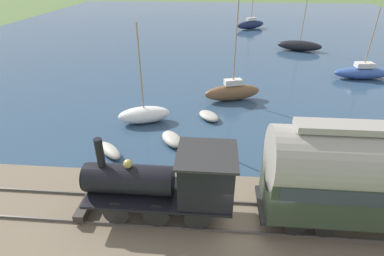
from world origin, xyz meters
name	(u,v)px	position (x,y,z in m)	size (l,w,h in m)	color
ground_plane	(249,226)	(0.00, 0.00, 0.00)	(200.00, 200.00, 0.00)	#516B38
harbor_water	(227,29)	(43.21, 0.00, 0.00)	(80.00, 80.00, 0.01)	#2D4760
rail_embankment	(249,221)	(0.10, 0.00, 0.19)	(5.63, 56.00, 0.49)	#756651
steam_locomotive	(172,180)	(0.10, 3.24, 2.20)	(2.26, 6.47, 3.45)	black
sailboat_navy	(251,24)	(43.87, -3.86, 0.75)	(3.91, 5.14, 6.81)	#192347
sailboat_white	(144,114)	(8.95, 6.47, 0.61)	(2.38, 3.78, 6.71)	white
sailboat_brown	(232,91)	(13.33, 0.28, 0.75)	(2.34, 4.66, 8.09)	brown
sailboat_black	(299,45)	(29.85, -8.72, 0.65)	(2.86, 5.58, 7.85)	black
sailboat_blue	(362,72)	(19.58, -12.27, 0.63)	(1.79, 5.35, 6.43)	#335199
rowboat_mid_harbor	(209,116)	(9.82, 2.03, 0.25)	(2.10, 1.96, 0.47)	#B7B2A3
rowboat_off_pier	(172,139)	(6.37, 4.19, 0.29)	(2.23, 1.91, 0.56)	#B7B2A3
rowboat_far_out	(110,150)	(4.84, 7.60, 0.27)	(2.05, 2.07, 0.52)	#B7B2A3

